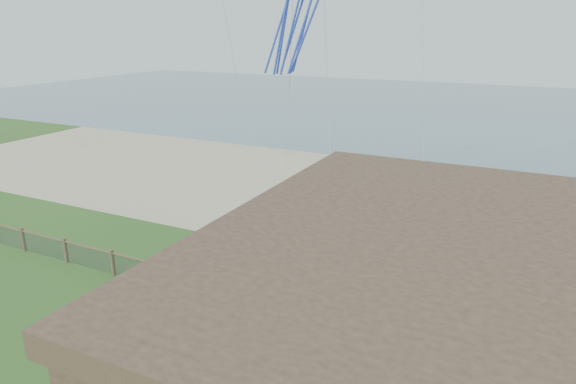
% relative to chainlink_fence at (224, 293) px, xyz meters
% --- Properties ---
extents(sand_beach, '(72.00, 20.00, 0.02)m').
position_rel_chainlink_fence_xyz_m(sand_beach, '(0.00, 16.00, -0.55)').
color(sand_beach, '#C6B18F').
rests_on(sand_beach, ground).
extents(ocean, '(160.00, 68.00, 0.02)m').
position_rel_chainlink_fence_xyz_m(ocean, '(0.00, 60.00, -0.55)').
color(ocean, slate).
rests_on(ocean, ground).
extents(chainlink_fence, '(36.20, 0.20, 1.25)m').
position_rel_chainlink_fence_xyz_m(chainlink_fence, '(0.00, 0.00, 0.00)').
color(chainlink_fence, brown).
rests_on(chainlink_fence, ground).
extents(octopus_kite, '(3.38, 2.74, 6.10)m').
position_rel_chainlink_fence_xyz_m(octopus_kite, '(-0.20, 6.82, 11.12)').
color(octopus_kite, '#FF3028').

